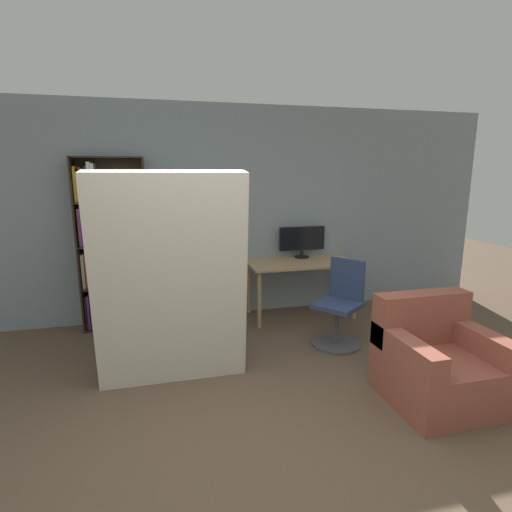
{
  "coord_description": "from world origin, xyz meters",
  "views": [
    {
      "loc": [
        -0.59,
        -2.16,
        1.87
      ],
      "look_at": [
        0.36,
        1.6,
        1.05
      ],
      "focal_mm": 28.0,
      "sensor_mm": 36.0,
      "label": 1
    }
  ],
  "objects_px": {
    "office_chair": "(339,311)",
    "bookshelf": "(104,243)",
    "monitor": "(302,240)",
    "mattress_near": "(172,281)",
    "armchair": "(437,362)",
    "mattress_far": "(170,275)"
  },
  "relations": [
    {
      "from": "monitor",
      "to": "armchair",
      "type": "relative_size",
      "value": 0.75
    },
    {
      "from": "office_chair",
      "to": "bookshelf",
      "type": "bearing_deg",
      "value": 154.92
    },
    {
      "from": "armchair",
      "to": "mattress_near",
      "type": "bearing_deg",
      "value": 159.01
    },
    {
      "from": "mattress_near",
      "to": "armchair",
      "type": "distance_m",
      "value": 2.34
    },
    {
      "from": "mattress_far",
      "to": "mattress_near",
      "type": "bearing_deg",
      "value": -90.0
    },
    {
      "from": "monitor",
      "to": "mattress_near",
      "type": "xyz_separation_m",
      "value": [
        -1.78,
        -1.55,
        -0.03
      ]
    },
    {
      "from": "office_chair",
      "to": "mattress_near",
      "type": "bearing_deg",
      "value": -168.01
    },
    {
      "from": "office_chair",
      "to": "mattress_near",
      "type": "distance_m",
      "value": 1.92
    },
    {
      "from": "armchair",
      "to": "office_chair",
      "type": "bearing_deg",
      "value": 104.62
    },
    {
      "from": "monitor",
      "to": "mattress_near",
      "type": "height_order",
      "value": "mattress_near"
    },
    {
      "from": "mattress_near",
      "to": "office_chair",
      "type": "bearing_deg",
      "value": 11.99
    },
    {
      "from": "monitor",
      "to": "armchair",
      "type": "xyz_separation_m",
      "value": [
        0.32,
        -2.36,
        -0.65
      ]
    },
    {
      "from": "mattress_far",
      "to": "bookshelf",
      "type": "bearing_deg",
      "value": 118.2
    },
    {
      "from": "monitor",
      "to": "office_chair",
      "type": "height_order",
      "value": "monitor"
    },
    {
      "from": "monitor",
      "to": "armchair",
      "type": "distance_m",
      "value": 2.47
    },
    {
      "from": "mattress_near",
      "to": "mattress_far",
      "type": "xyz_separation_m",
      "value": [
        0.0,
        0.22,
        -0.0
      ]
    },
    {
      "from": "office_chair",
      "to": "armchair",
      "type": "xyz_separation_m",
      "value": [
        0.31,
        -1.19,
        -0.06
      ]
    },
    {
      "from": "mattress_near",
      "to": "mattress_far",
      "type": "relative_size",
      "value": 1.0
    },
    {
      "from": "monitor",
      "to": "mattress_near",
      "type": "distance_m",
      "value": 2.37
    },
    {
      "from": "mattress_near",
      "to": "monitor",
      "type": "bearing_deg",
      "value": 41.05
    },
    {
      "from": "armchair",
      "to": "mattress_far",
      "type": "bearing_deg",
      "value": 153.98
    },
    {
      "from": "mattress_near",
      "to": "armchair",
      "type": "relative_size",
      "value": 2.22
    }
  ]
}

